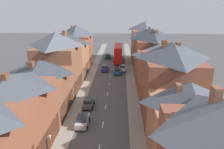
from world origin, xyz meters
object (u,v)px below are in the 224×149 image
car_mid_black (88,103)px  car_mid_white (122,68)px  car_parked_right_a (105,68)px  double_decker_bus_lead (118,53)px  car_parked_left_a (117,71)px  car_near_silver (82,120)px  car_near_blue (108,56)px

car_mid_black → car_mid_white: car_mid_white is taller
car_parked_right_a → double_decker_bus_lead: bearing=71.0°
car_parked_left_a → car_mid_black: car_mid_black is taller
car_mid_black → car_mid_white: 23.82m
car_parked_left_a → car_parked_right_a: size_ratio=0.95×
car_near_silver → car_mid_white: car_near_silver is taller
car_parked_right_a → car_mid_white: size_ratio=0.98×
car_near_blue → car_parked_right_a: car_parked_right_a is taller
car_near_blue → car_parked_left_a: car_near_blue is taller
car_near_silver → car_mid_black: 6.38m
car_parked_left_a → car_parked_right_a: car_parked_right_a is taller
double_decker_bus_lead → car_mid_white: double_decker_bus_lead is taller
car_near_silver → car_mid_black: size_ratio=1.04×
double_decker_bus_lead → car_mid_black: size_ratio=2.80×
double_decker_bus_lead → car_near_blue: bearing=127.0°
double_decker_bus_lead → car_mid_white: bearing=-82.6°
double_decker_bus_lead → car_parked_left_a: size_ratio=2.73×
car_near_blue → car_mid_white: size_ratio=1.02×
car_near_silver → car_mid_black: car_near_silver is taller
car_mid_white → car_parked_left_a: bearing=-114.2°
car_parked_left_a → car_mid_white: 3.18m
car_near_blue → car_mid_black: (-1.30, -37.84, -0.00)m
car_near_blue → double_decker_bus_lead: bearing=-53.0°
car_mid_black → double_decker_bus_lead: bearing=81.6°
double_decker_bus_lead → car_near_silver: (-4.89, -39.45, -1.97)m
car_parked_left_a → car_parked_right_a: 4.42m
car_mid_white → car_mid_black: bearing=-105.1°
car_near_silver → car_parked_left_a: car_near_silver is taller
car_parked_right_a → car_mid_white: bearing=3.9°
car_parked_left_a → car_mid_white: car_mid_white is taller
car_parked_left_a → double_decker_bus_lead: bearing=90.0°
double_decker_bus_lead → car_parked_right_a: (-3.59, -10.40, -1.96)m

